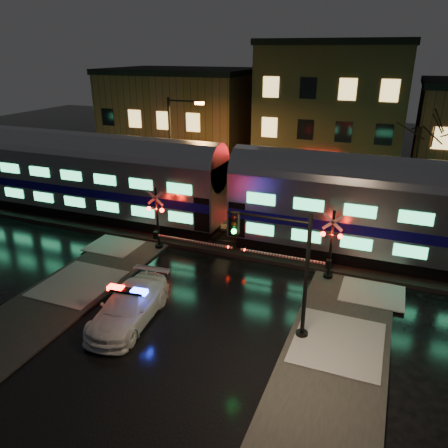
{
  "coord_description": "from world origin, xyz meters",
  "views": [
    {
      "loc": [
        7.61,
        -18.35,
        11.19
      ],
      "look_at": [
        -0.69,
        2.5,
        2.2
      ],
      "focal_mm": 35.0,
      "sensor_mm": 36.0,
      "label": 1
    }
  ],
  "objects_px": {
    "police_car": "(129,306)",
    "traffic_light": "(285,272)",
    "crossing_signal_left": "(162,226)",
    "crossing_signal_right": "(323,252)",
    "streetlight": "(174,148)"
  },
  "relations": [
    {
      "from": "crossing_signal_right",
      "to": "traffic_light",
      "type": "xyz_separation_m",
      "value": [
        -0.69,
        -5.41,
        1.36
      ]
    },
    {
      "from": "crossing_signal_right",
      "to": "streetlight",
      "type": "distance_m",
      "value": 14.06
    },
    {
      "from": "police_car",
      "to": "crossing_signal_left",
      "type": "xyz_separation_m",
      "value": [
        -2.19,
        6.99,
        0.83
      ]
    },
    {
      "from": "police_car",
      "to": "traffic_light",
      "type": "distance_m",
      "value": 7.0
    },
    {
      "from": "crossing_signal_left",
      "to": "traffic_light",
      "type": "height_order",
      "value": "traffic_light"
    },
    {
      "from": "crossing_signal_right",
      "to": "police_car",
      "type": "bearing_deg",
      "value": -135.68
    },
    {
      "from": "crossing_signal_left",
      "to": "crossing_signal_right",
      "type": "bearing_deg",
      "value": -0.0
    },
    {
      "from": "crossing_signal_left",
      "to": "streetlight",
      "type": "bearing_deg",
      "value": 111.3
    },
    {
      "from": "police_car",
      "to": "traffic_light",
      "type": "bearing_deg",
      "value": 8.14
    },
    {
      "from": "crossing_signal_left",
      "to": "streetlight",
      "type": "height_order",
      "value": "streetlight"
    },
    {
      "from": "traffic_light",
      "to": "streetlight",
      "type": "height_order",
      "value": "streetlight"
    },
    {
      "from": "police_car",
      "to": "crossing_signal_right",
      "type": "distance_m",
      "value": 10.03
    },
    {
      "from": "traffic_light",
      "to": "streetlight",
      "type": "distance_m",
      "value": 16.63
    },
    {
      "from": "police_car",
      "to": "traffic_light",
      "type": "height_order",
      "value": "traffic_light"
    },
    {
      "from": "crossing_signal_right",
      "to": "traffic_light",
      "type": "distance_m",
      "value": 5.62
    }
  ]
}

